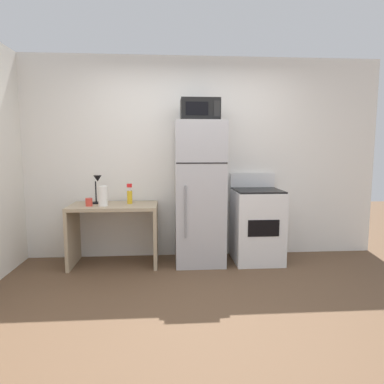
{
  "coord_description": "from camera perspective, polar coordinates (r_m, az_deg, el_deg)",
  "views": [
    {
      "loc": [
        -0.32,
        -2.85,
        1.43
      ],
      "look_at": [
        -0.03,
        1.1,
        0.93
      ],
      "focal_mm": 32.06,
      "sensor_mm": 36.0,
      "label": 1
    }
  ],
  "objects": [
    {
      "name": "paper_towel_roll",
      "position": [
        4.2,
        -14.61,
        -0.65
      ],
      "size": [
        0.11,
        0.11,
        0.24
      ],
      "primitive_type": "cylinder",
      "color": "white",
      "rests_on": "desk"
    },
    {
      "name": "desk_lamp",
      "position": [
        4.37,
        -15.5,
        1.22
      ],
      "size": [
        0.14,
        0.12,
        0.35
      ],
      "color": "black",
      "rests_on": "desk"
    },
    {
      "name": "desk",
      "position": [
        4.34,
        -12.8,
        -5.11
      ],
      "size": [
        1.05,
        0.59,
        0.75
      ],
      "color": "tan",
      "rests_on": "ground"
    },
    {
      "name": "wall_back_white",
      "position": [
        4.57,
        -0.17,
        5.62
      ],
      "size": [
        5.0,
        0.1,
        2.6
      ],
      "primitive_type": "cube",
      "color": "white",
      "rests_on": "ground"
    },
    {
      "name": "ground_plane",
      "position": [
        3.21,
        2.06,
        -19.22
      ],
      "size": [
        12.0,
        12.0,
        0.0
      ],
      "primitive_type": "plane",
      "color": "brown"
    },
    {
      "name": "refrigerator",
      "position": [
        4.24,
        1.25,
        -0.22
      ],
      "size": [
        0.6,
        0.61,
        1.76
      ],
      "color": "#B7B7BC",
      "rests_on": "ground"
    },
    {
      "name": "spray_bottle",
      "position": [
        4.31,
        -10.33,
        -0.62
      ],
      "size": [
        0.06,
        0.06,
        0.25
      ],
      "color": "yellow",
      "rests_on": "desk"
    },
    {
      "name": "coffee_mug",
      "position": [
        4.24,
        -16.77,
        -1.62
      ],
      "size": [
        0.08,
        0.08,
        0.09
      ],
      "primitive_type": "cylinder",
      "color": "#D83F33",
      "rests_on": "desk"
    },
    {
      "name": "microwave",
      "position": [
        4.21,
        1.32,
        13.48
      ],
      "size": [
        0.46,
        0.35,
        0.26
      ],
      "color": "black",
      "rests_on": "refrigerator"
    },
    {
      "name": "oven_range",
      "position": [
        4.44,
        10.74,
        -5.41
      ],
      "size": [
        0.59,
        0.61,
        1.1
      ],
      "color": "white",
      "rests_on": "ground"
    }
  ]
}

